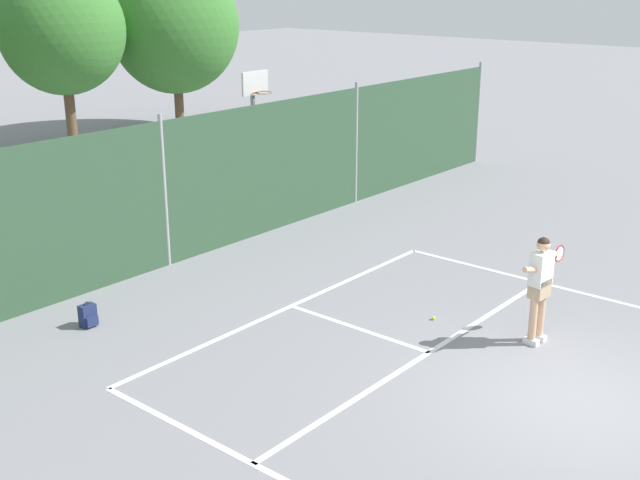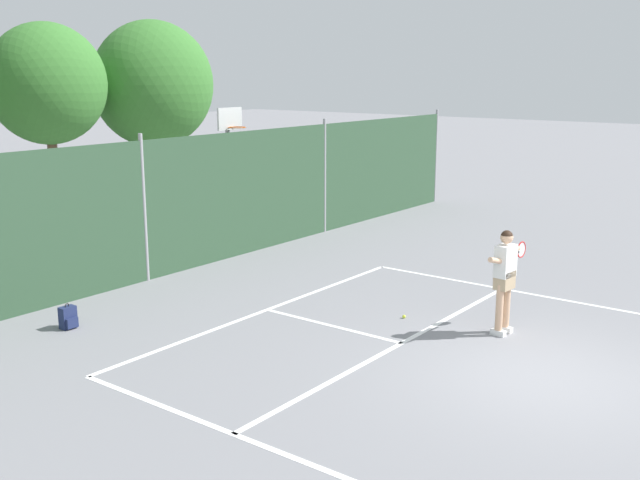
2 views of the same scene
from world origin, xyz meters
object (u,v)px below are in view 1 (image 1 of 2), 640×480
basketball_hoop (255,120)px  tennis_player (540,280)px  backpack_navy (88,316)px  tennis_ball (433,318)px

basketball_hoop → tennis_player: 9.96m
basketball_hoop → backpack_navy: 8.35m
basketball_hoop → backpack_navy: size_ratio=7.67×
basketball_hoop → tennis_ball: 8.63m
tennis_player → backpack_navy: (-4.45, 6.30, -0.92)m
tennis_ball → backpack_navy: size_ratio=0.14×
tennis_player → tennis_ball: 2.12m
tennis_ball → tennis_player: bearing=-79.7°
basketball_hoop → tennis_player: basketball_hoop is taller
tennis_player → tennis_ball: tennis_player is taller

